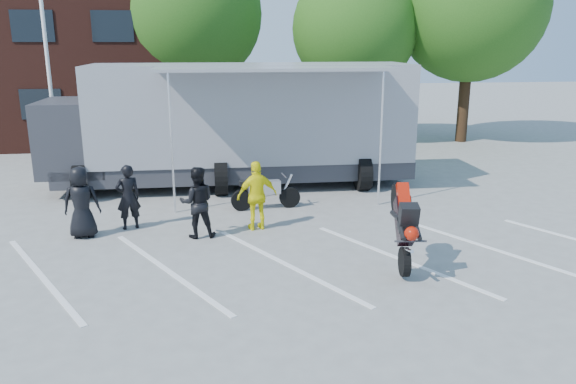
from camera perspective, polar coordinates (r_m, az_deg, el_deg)
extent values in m
plane|color=gray|center=(10.69, -0.59, -9.44)|extent=(100.00, 100.00, 0.00)
cube|color=white|center=(11.60, -1.19, -7.38)|extent=(18.09, 13.33, 0.01)
cube|color=#401C14|center=(29.05, -25.80, 11.78)|extent=(18.00, 8.00, 7.00)
cylinder|color=white|center=(20.37, -23.29, 12.67)|extent=(0.12, 0.12, 8.00)
cylinder|color=#382314|center=(25.83, -9.43, 8.62)|extent=(0.50, 0.50, 3.24)
sphere|color=#215114|center=(25.70, -9.83, 17.43)|extent=(6.12, 6.12, 6.12)
cylinder|color=#382314|center=(25.59, 6.55, 8.27)|extent=(0.50, 0.50, 2.88)
sphere|color=#215114|center=(25.42, 6.79, 16.17)|extent=(5.44, 5.44, 5.44)
cylinder|color=#382314|center=(26.75, 17.40, 8.56)|extent=(0.50, 0.50, 3.42)
sphere|color=#215114|center=(26.65, 18.13, 17.51)|extent=(6.46, 6.46, 6.46)
imported|color=black|center=(13.79, -20.25, -0.98)|extent=(0.86, 0.59, 1.69)
imported|color=black|center=(14.09, -15.93, -0.49)|extent=(0.68, 0.55, 1.60)
imported|color=black|center=(13.11, -9.21, -1.05)|extent=(0.85, 0.67, 1.68)
imported|color=#FFF30D|center=(13.50, -3.15, -0.38)|extent=(1.06, 0.62, 1.69)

